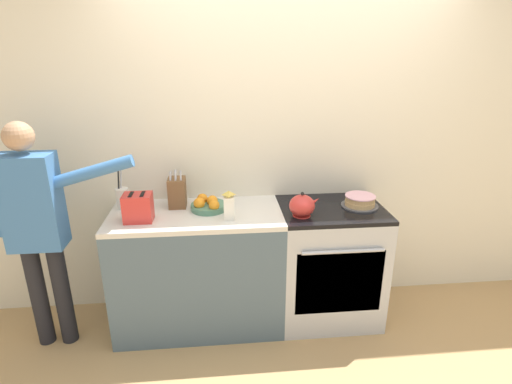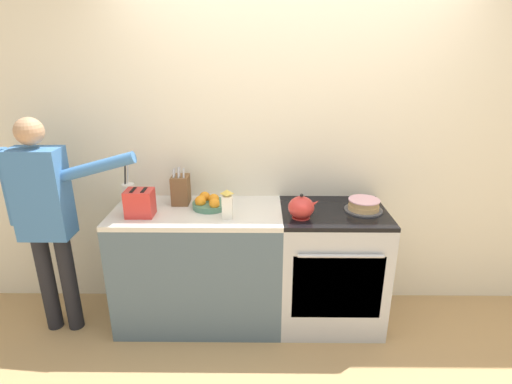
{
  "view_description": "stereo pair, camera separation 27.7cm",
  "coord_description": "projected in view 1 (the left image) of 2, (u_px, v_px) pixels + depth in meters",
  "views": [
    {
      "loc": [
        -0.51,
        -2.33,
        2.0
      ],
      "look_at": [
        -0.26,
        0.27,
        1.06
      ],
      "focal_mm": 28.0,
      "sensor_mm": 36.0,
      "label": 1
    },
    {
      "loc": [
        -0.23,
        -2.34,
        2.0
      ],
      "look_at": [
        -0.26,
        0.27,
        1.06
      ],
      "focal_mm": 28.0,
      "sensor_mm": 36.0,
      "label": 2
    }
  ],
  "objects": [
    {
      "name": "ground_plane",
      "position": [
        295.0,
        340.0,
        2.9
      ],
      "size": [
        16.0,
        16.0,
        0.0
      ],
      "primitive_type": "plane",
      "color": "tan"
    },
    {
      "name": "wall_back",
      "position": [
        285.0,
        146.0,
        3.04
      ],
      "size": [
        8.0,
        0.04,
        2.6
      ],
      "color": "silver",
      "rests_on": "ground_plane"
    },
    {
      "name": "counter_cabinet",
      "position": [
        199.0,
        269.0,
        2.97
      ],
      "size": [
        1.21,
        0.6,
        0.91
      ],
      "color": "#4C6070",
      "rests_on": "ground_plane"
    },
    {
      "name": "stove_range",
      "position": [
        328.0,
        263.0,
        3.06
      ],
      "size": [
        0.75,
        0.63,
        0.91
      ],
      "color": "#B7BABF",
      "rests_on": "ground_plane"
    },
    {
      "name": "layer_cake",
      "position": [
        360.0,
        201.0,
        2.91
      ],
      "size": [
        0.27,
        0.27,
        0.08
      ],
      "color": "#4C4C51",
      "rests_on": "stove_range"
    },
    {
      "name": "tea_kettle",
      "position": [
        302.0,
        206.0,
        2.74
      ],
      "size": [
        0.22,
        0.18,
        0.17
      ],
      "color": "red",
      "rests_on": "stove_range"
    },
    {
      "name": "knife_block",
      "position": [
        177.0,
        192.0,
        2.89
      ],
      "size": [
        0.12,
        0.15,
        0.29
      ],
      "color": "brown",
      "rests_on": "counter_cabinet"
    },
    {
      "name": "utensil_crock",
      "position": [
        122.0,
        197.0,
        2.88
      ],
      "size": [
        0.09,
        0.09,
        0.33
      ],
      "color": "silver",
      "rests_on": "counter_cabinet"
    },
    {
      "name": "fruit_bowl",
      "position": [
        208.0,
        205.0,
        2.85
      ],
      "size": [
        0.26,
        0.26,
        0.1
      ],
      "color": "#4C7F66",
      "rests_on": "counter_cabinet"
    },
    {
      "name": "toaster",
      "position": [
        138.0,
        208.0,
        2.65
      ],
      "size": [
        0.2,
        0.15,
        0.19
      ],
      "color": "red",
      "rests_on": "counter_cabinet"
    },
    {
      "name": "milk_carton",
      "position": [
        229.0,
        206.0,
        2.67
      ],
      "size": [
        0.07,
        0.07,
        0.2
      ],
      "color": "white",
      "rests_on": "counter_cabinet"
    },
    {
      "name": "person_baker",
      "position": [
        37.0,
        220.0,
        2.59
      ],
      "size": [
        0.92,
        0.2,
        1.59
      ],
      "rotation": [
        0.0,
        0.0,
        -0.09
      ],
      "color": "black",
      "rests_on": "ground_plane"
    }
  ]
}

